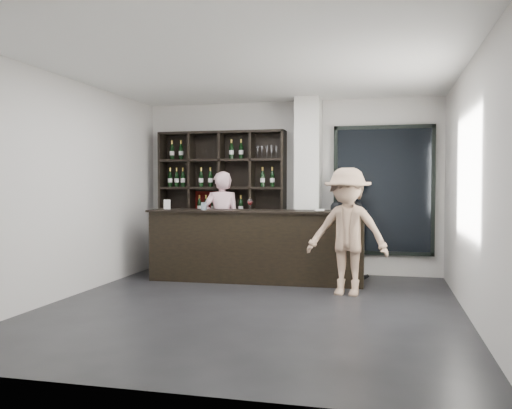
% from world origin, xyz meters
% --- Properties ---
extents(floor, '(5.00, 5.50, 0.01)m').
position_xyz_m(floor, '(0.00, 0.00, -0.01)').
color(floor, black).
rests_on(floor, ground).
extents(wine_shelf, '(2.20, 0.35, 2.40)m').
position_xyz_m(wine_shelf, '(-1.15, 2.57, 1.20)').
color(wine_shelf, black).
rests_on(wine_shelf, floor).
extents(structural_column, '(0.40, 0.40, 2.90)m').
position_xyz_m(structural_column, '(0.35, 2.47, 1.45)').
color(structural_column, silver).
rests_on(structural_column, floor).
extents(glass_panel, '(1.60, 0.08, 2.10)m').
position_xyz_m(glass_panel, '(1.55, 2.69, 1.40)').
color(glass_panel, black).
rests_on(glass_panel, floor).
extents(tasting_counter, '(3.34, 0.69, 1.10)m').
position_xyz_m(tasting_counter, '(-0.35, 1.75, 0.55)').
color(tasting_counter, black).
rests_on(tasting_counter, floor).
extents(taster_pink, '(0.72, 0.59, 1.71)m').
position_xyz_m(taster_pink, '(-1.10, 2.40, 0.86)').
color(taster_pink, '#F7BFCB').
rests_on(taster_pink, floor).
extents(taster_black, '(0.86, 0.71, 1.65)m').
position_xyz_m(taster_black, '(0.95, 2.32, 0.82)').
color(taster_black, black).
rests_on(taster_black, floor).
extents(customer, '(1.20, 0.82, 1.72)m').
position_xyz_m(customer, '(1.08, 1.05, 0.86)').
color(customer, '#9B7A62').
rests_on(customer, floor).
extents(wine_glass, '(0.10, 0.10, 0.19)m').
position_xyz_m(wine_glass, '(-0.42, 1.66, 1.20)').
color(wine_glass, white).
rests_on(wine_glass, tasting_counter).
extents(spit_cup, '(0.09, 0.09, 0.12)m').
position_xyz_m(spit_cup, '(-1.16, 1.65, 1.16)').
color(spit_cup, silver).
rests_on(spit_cup, tasting_counter).
extents(napkin_stack, '(0.16, 0.16, 0.02)m').
position_xyz_m(napkin_stack, '(0.61, 1.83, 1.11)').
color(napkin_stack, white).
rests_on(napkin_stack, tasting_counter).
extents(card_stand, '(0.11, 0.07, 0.15)m').
position_xyz_m(card_stand, '(-1.82, 1.77, 1.18)').
color(card_stand, white).
rests_on(card_stand, tasting_counter).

